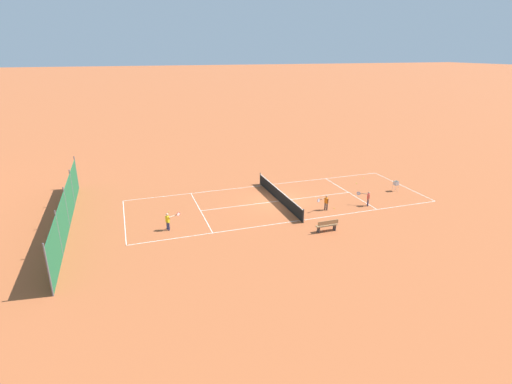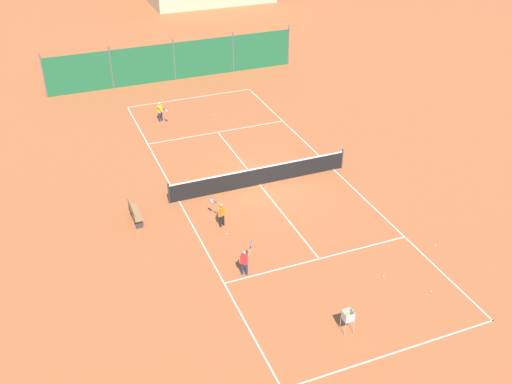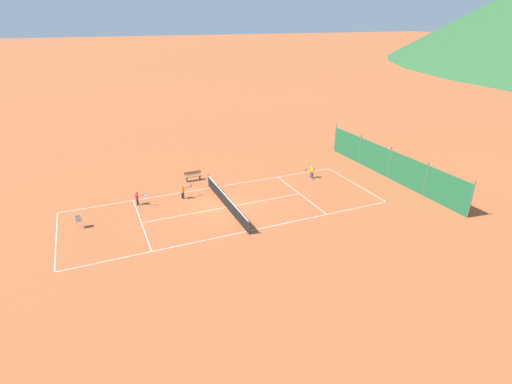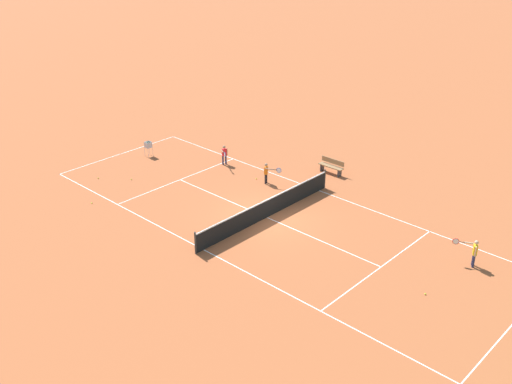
{
  "view_description": "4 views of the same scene",
  "coord_description": "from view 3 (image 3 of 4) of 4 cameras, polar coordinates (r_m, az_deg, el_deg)",
  "views": [
    {
      "loc": [
        -27.79,
        11.44,
        11.49
      ],
      "look_at": [
        -0.28,
        2.05,
        1.1
      ],
      "focal_mm": 28.0,
      "sensor_mm": 36.0,
      "label": 1
    },
    {
      "loc": [
        -9.62,
        -23.4,
        14.98
      ],
      "look_at": [
        -0.94,
        -1.84,
        0.83
      ],
      "focal_mm": 42.0,
      "sensor_mm": 36.0,
      "label": 2
    },
    {
      "loc": [
        26.16,
        -8.86,
        13.43
      ],
      "look_at": [
        0.44,
        2.28,
        1.06
      ],
      "focal_mm": 28.0,
      "sensor_mm": 36.0,
      "label": 3
    },
    {
      "loc": [
        18.9,
        16.96,
        13.55
      ],
      "look_at": [
        0.3,
        -0.42,
        1.32
      ],
      "focal_mm": 42.0,
      "sensor_mm": 36.0,
      "label": 4
    }
  ],
  "objects": [
    {
      "name": "ground_plane",
      "position": [
        30.71,
        -4.24,
        -2.18
      ],
      "size": [
        600.0,
        600.0,
        0.0
      ],
      "primitive_type": "plane",
      "color": "#A8542D"
    },
    {
      "name": "court_line_markings",
      "position": [
        30.71,
        -4.24,
        -2.18
      ],
      "size": [
        8.25,
        23.85,
        0.01
      ],
      "color": "white",
      "rests_on": "ground"
    },
    {
      "name": "tennis_net",
      "position": [
        30.49,
        -4.27,
        -1.34
      ],
      "size": [
        9.18,
        0.08,
        1.06
      ],
      "color": "#2D2D2D",
      "rests_on": "ground"
    },
    {
      "name": "windscreen_fence_far",
      "position": [
        37.74,
        18.51,
        3.82
      ],
      "size": [
        17.28,
        0.08,
        2.9
      ],
      "color": "#1E6038",
      "rests_on": "ground"
    },
    {
      "name": "player_far_service",
      "position": [
        32.07,
        -16.57,
        -0.67
      ],
      "size": [
        0.76,
        0.83,
        1.15
      ],
      "color": "#23284C",
      "rests_on": "ground"
    },
    {
      "name": "player_near_service",
      "position": [
        32.34,
        -10.39,
        0.19
      ],
      "size": [
        0.43,
        1.01,
        1.16
      ],
      "color": "black",
      "rests_on": "ground"
    },
    {
      "name": "player_near_baseline",
      "position": [
        36.24,
        7.97,
        3.03
      ],
      "size": [
        0.48,
        1.04,
        1.22
      ],
      "color": "#23284C",
      "rests_on": "ground"
    },
    {
      "name": "tennis_ball_service_box",
      "position": [
        26.79,
        -22.35,
        -8.18
      ],
      "size": [
        0.07,
        0.07,
        0.07
      ],
      "primitive_type": "sphere",
      "color": "#CCE033",
      "rests_on": "ground"
    },
    {
      "name": "tennis_ball_by_net_left",
      "position": [
        27.79,
        -19.46,
        -6.51
      ],
      "size": [
        0.07,
        0.07,
        0.07
      ],
      "primitive_type": "sphere",
      "color": "#CCE033",
      "rests_on": "ground"
    },
    {
      "name": "tennis_ball_alley_left",
      "position": [
        32.47,
        -11.61,
        -1.07
      ],
      "size": [
        0.07,
        0.07,
        0.07
      ],
      "primitive_type": "sphere",
      "color": "#CCE033",
      "rests_on": "ground"
    },
    {
      "name": "tennis_ball_mid_court",
      "position": [
        25.15,
        -16.69,
        -9.51
      ],
      "size": [
        0.07,
        0.07,
        0.07
      ],
      "primitive_type": "sphere",
      "color": "#CCE033",
      "rests_on": "ground"
    },
    {
      "name": "tennis_ball_far_corner",
      "position": [
        33.85,
        10.09,
        0.11
      ],
      "size": [
        0.07,
        0.07,
        0.07
      ],
      "primitive_type": "sphere",
      "color": "#CCE033",
      "rests_on": "ground"
    },
    {
      "name": "ball_hopper",
      "position": [
        30.04,
        -24.01,
        -3.57
      ],
      "size": [
        0.36,
        0.36,
        0.89
      ],
      "color": "#B7B7BC",
      "rests_on": "ground"
    },
    {
      "name": "courtside_bench",
      "position": [
        35.9,
        -8.99,
        2.32
      ],
      "size": [
        0.36,
        1.5,
        0.84
      ],
      "color": "olive",
      "rests_on": "ground"
    }
  ]
}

